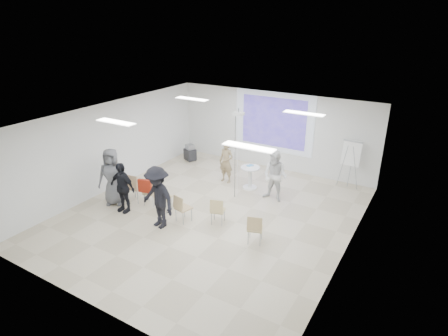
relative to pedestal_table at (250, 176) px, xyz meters
The scene contains 30 objects.
floor 2.35m from the pedestal_table, 94.06° to the right, with size 8.00×9.00×0.10m, color beige.
ceiling 3.47m from the pedestal_table, 94.06° to the right, with size 8.00×9.00×0.10m, color white.
wall_back 2.49m from the pedestal_table, 94.12° to the left, with size 8.00×0.10×3.00m, color silver.
wall_left 4.91m from the pedestal_table, 151.45° to the right, with size 0.10×9.00×3.00m, color silver.
wall_right 4.63m from the pedestal_table, 30.52° to the right, with size 0.10×9.00×3.00m, color silver.
projection_halo 2.60m from the pedestal_table, 94.24° to the left, with size 3.20×0.01×2.30m, color silver.
projection_image 2.59m from the pedestal_table, 94.27° to the left, with size 2.60×0.01×1.90m, color #3F2E9E.
pedestal_table is the anchor object (origin of this frame).
player_left 1.08m from the pedestal_table, behind, with size 0.63×0.43×1.73m, color #9C855F.
player_right 1.25m from the pedestal_table, 19.98° to the right, with size 0.90×0.72×1.87m, color white.
controller_left 1.12m from the pedestal_table, 158.76° to the left, with size 0.04×0.11×0.04m, color white.
controller_right 1.22m from the pedestal_table, ahead, with size 0.04×0.13×0.04m, color white.
chair_far_left 3.93m from the pedestal_table, 133.96° to the right, with size 0.51×0.54×0.96m.
chair_left_mid 3.50m from the pedestal_table, 128.13° to the right, with size 0.47×0.49×0.82m.
chair_left_inner 3.26m from the pedestal_table, 117.77° to the right, with size 0.49×0.52×0.90m.
chair_center 3.15m from the pedestal_table, 101.77° to the right, with size 0.49×0.51×0.86m.
chair_right_inner 2.67m from the pedestal_table, 83.31° to the right, with size 0.49×0.51×0.81m.
chair_right_far 3.44m from the pedestal_table, 60.76° to the right, with size 0.51×0.53×0.84m.
red_jacket 3.64m from the pedestal_table, 126.87° to the right, with size 0.44×0.10×0.42m, color #A62714.
laptop 3.18m from the pedestal_table, 118.80° to the right, with size 0.33×0.24×0.03m, color black.
audience_left 4.33m from the pedestal_table, 126.81° to the right, with size 1.06×0.64×1.82m, color black.
audience_mid 3.80m from the pedestal_table, 106.31° to the right, with size 1.34×0.73×2.08m, color black.
audience_outer 4.58m from the pedestal_table, 134.82° to the right, with size 1.01×0.66×2.07m, color slate.
flipchart_easel 3.53m from the pedestal_table, 32.10° to the left, with size 0.74×0.56×1.71m.
av_cart 3.59m from the pedestal_table, 161.10° to the left, with size 0.57×0.52×0.69m.
ceiling_projector 2.37m from the pedestal_table, 94.53° to the right, with size 0.30×0.25×3.00m.
fluor_panel_nw 3.33m from the pedestal_table, behind, with size 1.20×0.30×0.02m, color white.
fluor_panel_ne 3.13m from the pedestal_table, ahead, with size 1.20×0.30×0.02m, color white.
fluor_panel_sw 5.04m from the pedestal_table, 119.70° to the right, with size 1.20×0.30×0.02m, color white.
fluor_panel_se 4.91m from the pedestal_table, 64.14° to the right, with size 1.20×0.30×0.02m, color white.
Camera 1 is at (5.48, -8.37, 5.60)m, focal length 30.00 mm.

